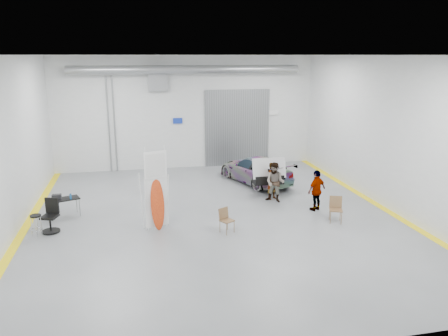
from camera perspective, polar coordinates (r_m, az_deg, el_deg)
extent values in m
plane|color=slate|center=(16.74, -1.18, -6.50)|extent=(16.00, 16.00, 0.00)
cube|color=silver|center=(16.16, -26.44, 2.29)|extent=(0.02, 16.00, 6.00)
cube|color=silver|center=(18.52, 20.61, 4.26)|extent=(0.02, 16.00, 6.00)
cube|color=silver|center=(23.72, -4.90, 7.18)|extent=(14.00, 0.02, 6.00)
cube|color=silver|center=(8.46, 9.06, -6.42)|extent=(14.00, 0.02, 6.00)
cube|color=silver|center=(15.63, -1.30, 14.51)|extent=(14.00, 16.00, 0.02)
cube|color=gray|center=(24.28, 1.76, 5.25)|extent=(3.60, 0.12, 4.20)
cube|color=gray|center=(23.35, -8.70, 11.39)|extent=(1.00, 0.50, 1.20)
cylinder|color=gray|center=(22.95, -4.83, 12.70)|extent=(11.90, 0.44, 0.44)
cube|color=#142EA4|center=(23.64, -6.07, 6.15)|extent=(0.50, 0.04, 0.30)
cube|color=white|center=(24.71, 6.32, 7.21)|extent=(0.70, 0.04, 0.25)
cylinder|color=gray|center=(23.55, -14.10, 5.52)|extent=(0.08, 0.08, 5.00)
cylinder|color=gray|center=(23.56, -14.83, 5.48)|extent=(0.08, 0.08, 5.00)
cube|color=yellow|center=(16.94, -24.80, -7.62)|extent=(0.30, 16.00, 0.01)
cube|color=yellow|center=(19.16, 19.44, -4.59)|extent=(0.30, 16.00, 0.01)
imported|color=white|center=(21.18, 4.13, -0.19)|extent=(3.16, 4.77, 1.28)
imported|color=#937350|center=(18.74, 6.36, -1.70)|extent=(0.69, 0.61, 1.59)
imported|color=#445D7E|center=(18.39, 6.69, -1.87)|extent=(1.04, 1.00, 1.69)
imported|color=#9B5733|center=(17.64, 12.01, -2.87)|extent=(1.03, 0.79, 1.65)
cube|color=white|center=(15.53, -9.01, -4.46)|extent=(0.82, 0.29, 1.80)
ellipsoid|color=#F75915|center=(15.47, -8.99, -4.73)|extent=(0.55, 0.38, 1.90)
cube|color=white|center=(15.13, -9.21, 0.36)|extent=(0.79, 0.28, 0.95)
cylinder|color=white|center=(15.36, -10.39, -2.76)|extent=(0.02, 0.02, 3.00)
cylinder|color=white|center=(15.39, -7.78, -2.62)|extent=(0.02, 0.02, 3.00)
cube|color=brown|center=(15.23, 0.40, -6.89)|extent=(0.55, 0.54, 0.04)
cube|color=brown|center=(15.32, 0.25, -5.85)|extent=(0.40, 0.27, 0.39)
cube|color=brown|center=(16.63, 14.40, -5.31)|extent=(0.58, 0.57, 0.04)
cube|color=brown|center=(16.73, 14.14, -4.28)|extent=(0.46, 0.25, 0.43)
cylinder|color=black|center=(16.20, -23.42, -5.75)|extent=(0.36, 0.36, 0.05)
torus|color=silver|center=(16.37, -23.25, -7.36)|extent=(0.38, 0.38, 0.02)
cylinder|color=gray|center=(17.66, -21.94, -5.27)|extent=(0.03, 0.03, 0.68)
cylinder|color=gray|center=(17.50, -18.55, -5.13)|extent=(0.03, 0.03, 0.68)
cylinder|color=gray|center=(18.10, -21.69, -4.77)|extent=(0.03, 0.03, 0.68)
cylinder|color=gray|center=(17.95, -18.40, -4.63)|extent=(0.03, 0.03, 0.68)
cube|color=black|center=(17.68, -20.25, -3.84)|extent=(1.27, 0.93, 0.04)
cylinder|color=#174D8A|center=(17.52, -19.40, -3.52)|extent=(0.08, 0.08, 0.21)
cube|color=black|center=(17.74, -21.02, -3.51)|extent=(0.33, 0.21, 0.17)
cylinder|color=black|center=(16.54, -21.66, -7.67)|extent=(0.62, 0.62, 0.04)
cylinder|color=black|center=(16.45, -21.74, -6.81)|extent=(0.07, 0.07, 0.53)
cube|color=black|center=(16.36, -21.83, -5.93)|extent=(0.65, 0.65, 0.08)
cube|color=black|center=(16.48, -21.80, -4.56)|extent=(0.48, 0.22, 0.55)
cube|color=silver|center=(19.20, 5.78, 0.26)|extent=(1.49, 0.91, 0.04)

